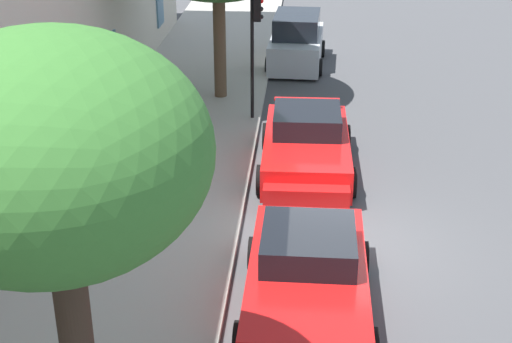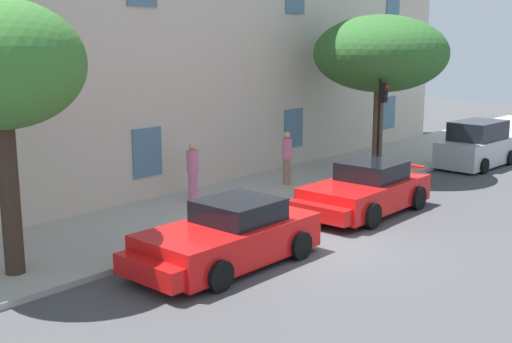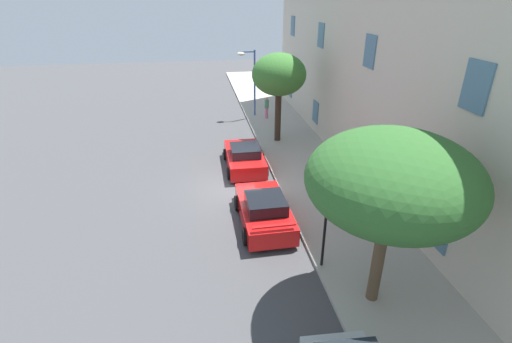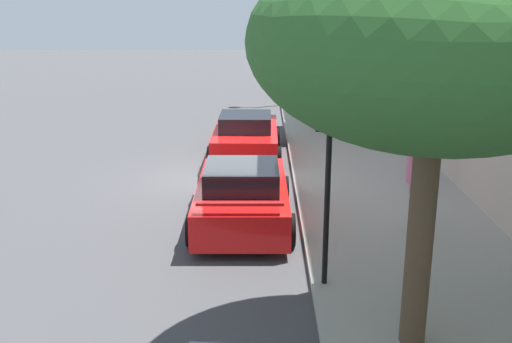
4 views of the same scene
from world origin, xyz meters
name	(u,v)px [view 1 (image 1 of 4)]	position (x,y,z in m)	size (l,w,h in m)	color
ground_plane	(350,245)	(0.00, 0.00, 0.00)	(80.00, 80.00, 0.00)	#444447
sidewalk	(133,234)	(0.00, 4.43, 0.07)	(60.00, 4.33, 0.14)	#A8A399
sportscar_red_lead	(307,287)	(-2.52, 0.87, 0.62)	(4.65, 2.26, 1.44)	red
sportscar_yellow_flank	(306,149)	(3.35, 0.93, 0.64)	(4.67, 2.28, 1.47)	red
hatchback_parked	(297,42)	(12.48, 1.37, 0.82)	(4.04, 2.06, 1.82)	#B2B7BC
tree_near_kerb	(53,157)	(-6.06, 3.61, 4.48)	(3.42, 3.42, 5.70)	#38281E
traffic_light	(255,34)	(6.74, 2.42, 2.56)	(0.22, 0.36, 3.55)	black
pedestrian_strolling	(161,113)	(4.43, 4.64, 1.07)	(0.45, 0.45, 1.80)	#8C7259
pedestrian_bystander	(91,172)	(0.83, 5.45, 1.05)	(0.51, 0.51, 1.78)	pink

